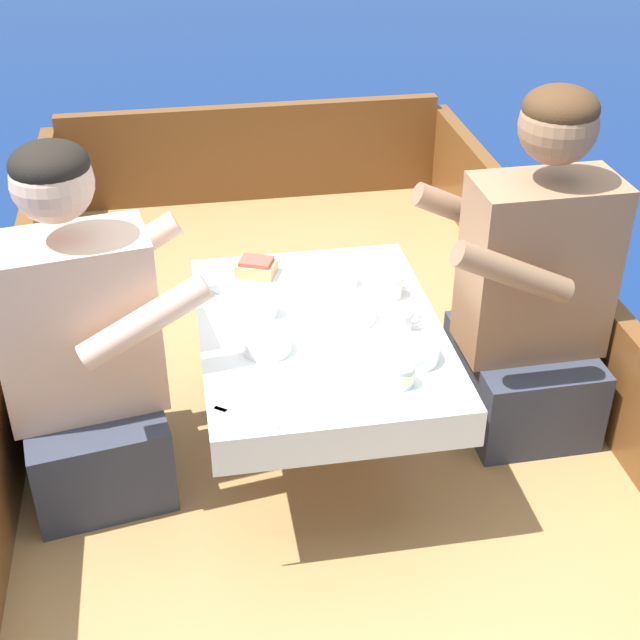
{
  "coord_description": "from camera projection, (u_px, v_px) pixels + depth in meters",
  "views": [
    {
      "loc": [
        -0.34,
        -2.05,
        2.01
      ],
      "look_at": [
        0.0,
        -0.07,
        0.74
      ],
      "focal_mm": 50.0,
      "sensor_mm": 36.0,
      "label": 1
    }
  ],
  "objects": [
    {
      "name": "tin_can",
      "position": [
        401.0,
        375.0,
        2.15
      ],
      "size": [
        0.07,
        0.07,
        0.05
      ],
      "color": "silver",
      "rests_on": "cockpit_table"
    },
    {
      "name": "bowl_center_far",
      "position": [
        412.0,
        352.0,
        2.24
      ],
      "size": [
        0.14,
        0.14,
        0.04
      ],
      "color": "white",
      "rests_on": "cockpit_table"
    },
    {
      "name": "cockpit_table",
      "position": [
        320.0,
        340.0,
        2.41
      ],
      "size": [
        0.65,
        0.86,
        0.43
      ],
      "color": "#B2B2B7",
      "rests_on": "boat_deck"
    },
    {
      "name": "plate_bread",
      "position": [
        345.0,
        366.0,
        2.22
      ],
      "size": [
        0.19,
        0.19,
        0.01
      ],
      "color": "white",
      "rests_on": "cockpit_table"
    },
    {
      "name": "boat_deck",
      "position": [
        316.0,
        471.0,
        2.75
      ],
      "size": [
        1.8,
        3.55,
        0.29
      ],
      "primitive_type": "cube",
      "color": "#A87F4C",
      "rests_on": "ground_plane"
    },
    {
      "name": "utensil_fork_starboard",
      "position": [
        239.0,
        416.0,
        2.06
      ],
      "size": [
        0.15,
        0.12,
        0.0
      ],
      "rotation": [
        0.0,
        0.0,
        2.51
      ],
      "color": "silver",
      "rests_on": "cockpit_table"
    },
    {
      "name": "coffee_cup_center",
      "position": [
        266.0,
        304.0,
        2.41
      ],
      "size": [
        0.09,
        0.06,
        0.07
      ],
      "color": "white",
      "rests_on": "cockpit_table"
    },
    {
      "name": "person_port",
      "position": [
        85.0,
        359.0,
        2.32
      ],
      "size": [
        0.57,
        0.51,
        0.99
      ],
      "rotation": [
        0.0,
        0.0,
        0.17
      ],
      "color": "#333847",
      "rests_on": "boat_deck"
    },
    {
      "name": "plate_sandwich",
      "position": [
        257.0,
        275.0,
        2.61
      ],
      "size": [
        0.2,
        0.2,
        0.01
      ],
      "color": "white",
      "rests_on": "cockpit_table"
    },
    {
      "name": "bowl_port_far",
      "position": [
        337.0,
        278.0,
        2.56
      ],
      "size": [
        0.12,
        0.12,
        0.04
      ],
      "color": "white",
      "rests_on": "cockpit_table"
    },
    {
      "name": "gunwale_port",
      "position": [
        3.0,
        416.0,
        2.45
      ],
      "size": [
        0.06,
        3.55,
        0.38
      ],
      "primitive_type": "cube",
      "color": "brown",
      "rests_on": "boat_deck"
    },
    {
      "name": "coffee_cup_port",
      "position": [
        389.0,
        286.0,
        2.51
      ],
      "size": [
        0.11,
        0.08,
        0.06
      ],
      "color": "white",
      "rests_on": "cockpit_table"
    },
    {
      "name": "person_starboard",
      "position": [
        531.0,
        297.0,
        2.54
      ],
      "size": [
        0.53,
        0.45,
        1.03
      ],
      "rotation": [
        0.0,
        0.0,
        3.16
      ],
      "color": "#333847",
      "rests_on": "boat_deck"
    },
    {
      "name": "gunwale_starboard",
      "position": [
        600.0,
        355.0,
        2.7
      ],
      "size": [
        0.06,
        3.55,
        0.38
      ],
      "primitive_type": "cube",
      "color": "brown",
      "rests_on": "boat_deck"
    },
    {
      "name": "utensil_knife_starboard",
      "position": [
        273.0,
        404.0,
        2.09
      ],
      "size": [
        0.02,
        0.17,
        0.0
      ],
      "rotation": [
        0.0,
        0.0,
        1.64
      ],
      "color": "silver",
      "rests_on": "cockpit_table"
    },
    {
      "name": "ground_plane",
      "position": [
        316.0,
        506.0,
        2.83
      ],
      "size": [
        60.0,
        60.0,
        0.0
      ],
      "primitive_type": "plane",
      "color": "navy"
    },
    {
      "name": "coffee_cup_starboard",
      "position": [
        401.0,
        321.0,
        2.35
      ],
      "size": [
        0.09,
        0.06,
        0.06
      ],
      "color": "white",
      "rests_on": "cockpit_table"
    },
    {
      "name": "bowl_starboard_near",
      "position": [
        267.0,
        343.0,
        2.28
      ],
      "size": [
        0.12,
        0.12,
        0.04
      ],
      "color": "white",
      "rests_on": "cockpit_table"
    },
    {
      "name": "bowl_port_near",
      "position": [
        355.0,
        312.0,
        2.4
      ],
      "size": [
        0.11,
        0.11,
        0.04
      ],
      "color": "white",
      "rests_on": "cockpit_table"
    },
    {
      "name": "utensil_knife_port",
      "position": [
        216.0,
        294.0,
        2.52
      ],
      "size": [
        0.12,
        0.13,
        0.0
      ],
      "rotation": [
        0.0,
        0.0,
        2.32
      ],
      "color": "silver",
      "rests_on": "cockpit_table"
    },
    {
      "name": "sandwich",
      "position": [
        256.0,
        267.0,
        2.6
      ],
      "size": [
        0.13,
        0.12,
        0.05
      ],
      "rotation": [
        0.0,
        0.0,
        -0.39
      ],
      "color": "tan",
      "rests_on": "plate_sandwich"
    },
    {
      "name": "bow_coaming",
      "position": [
        252.0,
        153.0,
        4.01
      ],
      "size": [
        1.68,
        0.06,
        0.44
      ],
      "primitive_type": "cube",
      "color": "brown",
      "rests_on": "boat_deck"
    }
  ]
}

